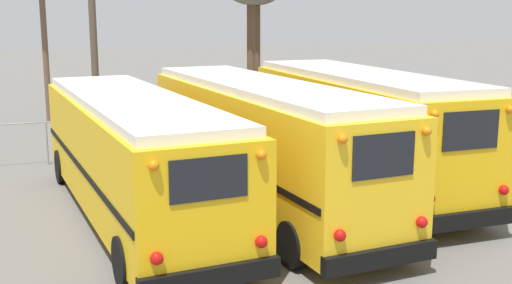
{
  "coord_description": "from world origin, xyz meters",
  "views": [
    {
      "loc": [
        -5.76,
        -14.26,
        4.85
      ],
      "look_at": [
        0.0,
        0.68,
        1.62
      ],
      "focal_mm": 45.0,
      "sensor_mm": 36.0,
      "label": 1
    }
  ],
  "objects": [
    {
      "name": "school_bus_1",
      "position": [
        0.0,
        0.35,
        1.72
      ],
      "size": [
        2.95,
        10.65,
        3.19
      ],
      "color": "yellow",
      "rests_on": "ground"
    },
    {
      "name": "school_bus_0",
      "position": [
        -3.15,
        0.68,
        1.61
      ],
      "size": [
        3.11,
        10.84,
        2.95
      ],
      "color": "yellow",
      "rests_on": "ground"
    },
    {
      "name": "utility_pole",
      "position": [
        -2.28,
        14.08,
        3.98
      ],
      "size": [
        1.8,
        0.31,
        7.7
      ],
      "color": "brown",
      "rests_on": "ground"
    },
    {
      "name": "fence_line",
      "position": [
        -0.0,
        7.13,
        0.98
      ],
      "size": [
        14.37,
        0.06,
        1.42
      ],
      "color": "#939399",
      "rests_on": "ground"
    },
    {
      "name": "school_bus_2",
      "position": [
        3.15,
        0.95,
        1.79
      ],
      "size": [
        2.78,
        9.61,
        3.28
      ],
      "color": "yellow",
      "rests_on": "ground"
    },
    {
      "name": "ground_plane",
      "position": [
        0.0,
        0.0,
        0.0
      ],
      "size": [
        160.0,
        160.0,
        0.0
      ],
      "primitive_type": "plane",
      "color": "#66635E"
    }
  ]
}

